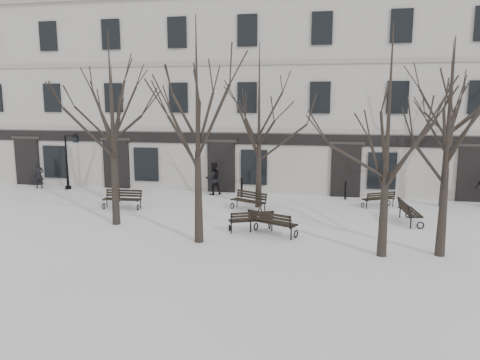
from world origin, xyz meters
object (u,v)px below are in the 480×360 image
(tree_1, at_px, (197,104))
(bench_5, at_px, (409,211))
(bench_0, at_px, (123,198))
(tree_3, at_px, (449,122))
(tree_2, at_px, (389,114))
(lamp_post, at_px, (70,157))
(bench_2, at_px, (272,222))
(bench_4, at_px, (379,199))
(bench_1, at_px, (251,220))
(bench_3, at_px, (249,200))
(tree_0, at_px, (111,105))

(tree_1, bearing_deg, bench_5, 28.43)
(bench_0, bearing_deg, tree_3, -20.90)
(bench_0, bearing_deg, tree_2, -25.35)
(lamp_post, bearing_deg, bench_0, -38.41)
(bench_2, bearing_deg, bench_0, 1.66)
(bench_4, bearing_deg, bench_1, 15.51)
(bench_2, bearing_deg, tree_2, -179.07)
(bench_3, height_order, lamp_post, lamp_post)
(bench_3, relative_size, bench_4, 1.12)
(tree_0, xyz_separation_m, tree_1, (4.20, -1.78, 0.08))
(tree_1, height_order, bench_4, tree_1)
(tree_1, xyz_separation_m, bench_1, (1.68, 1.74, -4.65))
(bench_1, height_order, bench_3, bench_3)
(tree_0, xyz_separation_m, bench_5, (12.33, 2.62, -4.52))
(bench_1, distance_m, bench_2, 0.97)
(lamp_post, bearing_deg, tree_2, -27.95)
(bench_3, xyz_separation_m, bench_5, (7.18, -1.00, 0.04))
(tree_0, relative_size, bench_1, 4.36)
(bench_3, bearing_deg, bench_0, -143.76)
(bench_4, distance_m, lamp_post, 17.70)
(tree_2, bearing_deg, tree_1, 177.25)
(bench_5, bearing_deg, lamp_post, 71.17)
(bench_0, bearing_deg, bench_1, -25.12)
(bench_1, xyz_separation_m, bench_2, (0.89, -0.36, 0.05))
(bench_4, bearing_deg, bench_5, 78.79)
(tree_2, relative_size, tree_3, 1.05)
(tree_3, xyz_separation_m, bench_4, (-1.38, 7.20, -4.11))
(tree_0, relative_size, bench_2, 3.95)
(tree_1, bearing_deg, tree_0, 157.04)
(bench_2, relative_size, bench_4, 1.22)
(tree_0, height_order, bench_3, tree_0)
(bench_3, distance_m, bench_5, 7.25)
(tree_3, xyz_separation_m, lamp_post, (-18.96, 8.62, -2.62))
(bench_0, height_order, lamp_post, lamp_post)
(bench_0, xyz_separation_m, bench_4, (12.37, 2.71, -0.06))
(tree_1, distance_m, bench_5, 10.32)
(tree_1, distance_m, bench_0, 8.34)
(tree_0, distance_m, tree_3, 12.85)
(tree_1, bearing_deg, bench_3, 80.04)
(bench_3, bearing_deg, tree_2, -16.79)
(bench_2, relative_size, lamp_post, 0.61)
(bench_1, bearing_deg, tree_2, 133.90)
(tree_0, height_order, tree_1, tree_1)
(tree_1, relative_size, bench_5, 4.09)
(bench_2, xyz_separation_m, lamp_post, (-13.01, 7.33, 1.40))
(bench_1, distance_m, bench_4, 7.79)
(tree_0, bearing_deg, bench_1, -0.34)
(tree_1, distance_m, tree_3, 8.55)
(bench_2, bearing_deg, tree_1, 52.10)
(tree_3, relative_size, bench_0, 3.89)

